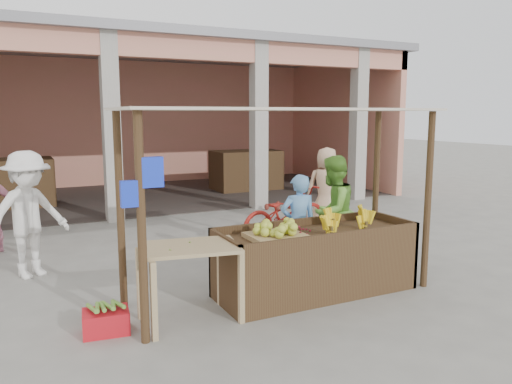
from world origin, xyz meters
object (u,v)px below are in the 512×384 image
fruit_stall (316,263)px  red_crate (106,322)px  vendor_blue (298,222)px  side_table (189,258)px  motorcycle (285,213)px  vendor_green (332,209)px

fruit_stall → red_crate: fruit_stall is taller
fruit_stall → vendor_blue: bearing=76.3°
side_table → motorcycle: motorcycle is taller
fruit_stall → vendor_green: size_ratio=1.45×
side_table → fruit_stall: bearing=14.8°
red_crate → vendor_green: bearing=21.5°
fruit_stall → vendor_blue: vendor_blue is taller
vendor_blue → side_table: bearing=35.4°
red_crate → motorcycle: (3.63, 2.53, 0.40)m
side_table → vendor_blue: bearing=34.8°
side_table → motorcycle: bearing=54.2°
fruit_stall → side_table: size_ratio=2.18×
red_crate → vendor_green: size_ratio=0.27×
fruit_stall → vendor_blue: (0.18, 0.75, 0.38)m
red_crate → vendor_green: (3.52, 0.90, 0.77)m
vendor_green → motorcycle: size_ratio=0.89×
red_crate → motorcycle: 4.44m
side_table → vendor_green: bearing=31.2°
fruit_stall → motorcycle: motorcycle is taller
motorcycle → vendor_blue: bearing=145.0°
fruit_stall → vendor_green: bearing=45.3°
fruit_stall → vendor_blue: size_ratio=1.66×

